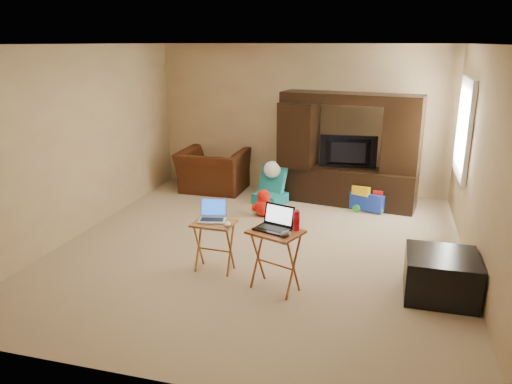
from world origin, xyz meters
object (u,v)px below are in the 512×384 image
(plush_toy, at_px, (264,203))
(television, at_px, (348,153))
(push_toy, at_px, (369,198))
(child_rocker, at_px, (270,186))
(laptop_right, at_px, (272,219))
(water_bottle, at_px, (296,221))
(mouse_right, at_px, (286,234))
(tray_table_right, at_px, (275,260))
(mouse_left, at_px, (228,224))
(recliner, at_px, (213,171))
(laptop_left, at_px, (212,211))
(entertainment_center, at_px, (349,150))
(ottoman, at_px, (441,276))
(tray_table_left, at_px, (214,247))

(plush_toy, bearing_deg, television, 38.69)
(push_toy, bearing_deg, child_rocker, -155.70)
(laptop_right, distance_m, water_bottle, 0.25)
(laptop_right, relative_size, mouse_right, 2.58)
(tray_table_right, bearing_deg, mouse_left, -177.39)
(recliner, bearing_deg, laptop_left, 110.72)
(plush_toy, bearing_deg, laptop_left, -92.91)
(water_bottle, bearing_deg, child_rocker, 109.08)
(television, xyz_separation_m, mouse_left, (-1.02, -2.95, -0.24))
(child_rocker, xyz_separation_m, mouse_right, (0.89, -2.97, 0.39))
(television, relative_size, laptop_right, 2.60)
(child_rocker, height_order, push_toy, child_rocker)
(entertainment_center, distance_m, push_toy, 0.82)
(plush_toy, height_order, laptop_left, laptop_left)
(laptop_right, bearing_deg, water_bottle, 31.50)
(ottoman, bearing_deg, entertainment_center, 113.39)
(plush_toy, distance_m, ottoman, 3.05)
(tray_table_left, xyz_separation_m, tray_table_right, (0.77, -0.26, 0.04))
(television, distance_m, recliner, 2.38)
(laptop_left, height_order, mouse_left, laptop_left)
(laptop_left, bearing_deg, recliner, 98.96)
(entertainment_center, height_order, ottoman, entertainment_center)
(push_toy, xyz_separation_m, tray_table_right, (-0.81, -2.93, 0.13))
(tray_table_left, height_order, tray_table_right, tray_table_right)
(television, xyz_separation_m, child_rocker, (-1.19, -0.29, -0.55))
(tray_table_right, relative_size, laptop_left, 2.16)
(laptop_right, relative_size, water_bottle, 1.70)
(push_toy, xyz_separation_m, ottoman, (0.87, -2.61, 0.03))
(push_toy, distance_m, water_bottle, 2.96)
(ottoman, relative_size, mouse_right, 5.26)
(television, bearing_deg, water_bottle, 80.47)
(mouse_right, height_order, water_bottle, water_bottle)
(recliner, xyz_separation_m, tray_table_right, (1.89, -3.28, -0.03))
(television, height_order, plush_toy, television)
(tray_table_left, xyz_separation_m, laptop_left, (-0.03, 0.03, 0.41))
(water_bottle, bearing_deg, tray_table_right, -158.20)
(plush_toy, relative_size, mouse_left, 3.48)
(ottoman, xyz_separation_m, water_bottle, (-1.47, -0.23, 0.54))
(plush_toy, height_order, water_bottle, water_bottle)
(tray_table_right, xyz_separation_m, laptop_left, (-0.80, 0.29, 0.38))
(tray_table_left, bearing_deg, mouse_left, -17.26)
(tray_table_right, relative_size, mouse_left, 5.56)
(ottoman, bearing_deg, recliner, 140.28)
(child_rocker, bearing_deg, tray_table_right, -53.69)
(ottoman, distance_m, tray_table_right, 1.71)
(child_rocker, relative_size, mouse_right, 4.47)
(recliner, bearing_deg, child_rocker, 159.96)
(child_rocker, relative_size, water_bottle, 2.95)
(push_toy, bearing_deg, laptop_right, -84.77)
(ottoman, bearing_deg, television, 113.72)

